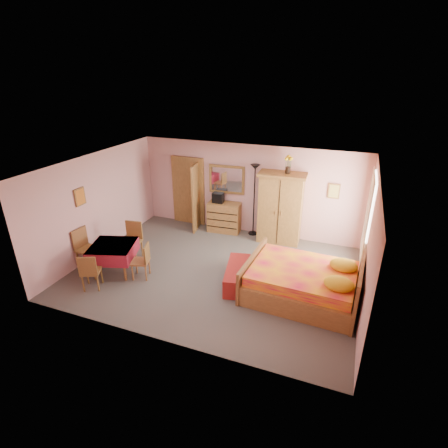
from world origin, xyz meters
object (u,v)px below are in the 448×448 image
at_px(floor_lamp, 254,201).
at_px(chest_of_drawers, 224,217).
at_px(wardrobe, 280,208).
at_px(bench, 237,275).
at_px(chair_south, 91,271).
at_px(chair_north, 132,242).
at_px(bed, 303,274).
at_px(chair_east, 140,261).
at_px(wall_mirror, 227,179).
at_px(chair_west, 88,249).
at_px(dining_table, 114,258).
at_px(sunflower_vase, 288,164).
at_px(stereo, 218,198).

bearing_deg(floor_lamp, chest_of_drawers, -171.84).
relative_size(wardrobe, bench, 1.53).
height_order(chair_south, chair_north, chair_north).
bearing_deg(floor_lamp, bed, -54.42).
xyz_separation_m(wardrobe, chair_east, (-2.57, -3.01, -0.57)).
bearing_deg(chair_south, bench, -0.88).
bearing_deg(bed, wall_mirror, 138.37).
xyz_separation_m(wall_mirror, wardrobe, (1.67, -0.27, -0.56)).
relative_size(wall_mirror, chair_north, 1.09).
relative_size(chair_west, chair_east, 1.17).
height_order(wardrobe, chair_north, wardrobe).
bearing_deg(chair_east, dining_table, 74.44).
xyz_separation_m(dining_table, chair_west, (-0.74, -0.03, 0.13)).
bearing_deg(sunflower_vase, chair_east, -131.49).
relative_size(chest_of_drawers, chair_north, 0.98).
relative_size(wall_mirror, chair_west, 1.07).
relative_size(floor_lamp, bench, 1.61).
xyz_separation_m(stereo, dining_table, (-1.42, -3.08, -0.68)).
bearing_deg(chair_south, chest_of_drawers, 41.90).
bearing_deg(wardrobe, chest_of_drawers, 175.20).
relative_size(dining_table, chair_south, 1.14).
distance_m(wall_mirror, stereo, 0.59).
bearing_deg(chair_north, sunflower_vase, -152.57).
xyz_separation_m(chest_of_drawers, chair_north, (-1.58, -2.41, 0.04)).
bearing_deg(sunflower_vase, wardrobe, -165.94).
relative_size(stereo, dining_table, 0.32).
relative_size(floor_lamp, chair_south, 2.42).
xyz_separation_m(stereo, wardrobe, (1.86, -0.05, -0.05)).
bearing_deg(wall_mirror, chair_north, -125.82).
distance_m(stereo, floor_lamp, 1.06).
bearing_deg(chair_north, stereo, -127.98).
bearing_deg(dining_table, chair_east, 2.09).
bearing_deg(chair_north, floor_lamp, -141.78).
relative_size(floor_lamp, dining_table, 2.13).
xyz_separation_m(stereo, bench, (1.47, -2.52, -0.82)).
bearing_deg(chair_west, chair_north, 137.03).
relative_size(stereo, wardrobe, 0.16).
bearing_deg(wardrobe, floor_lamp, 164.36).
relative_size(dining_table, chair_north, 1.01).
bearing_deg(floor_lamp, stereo, -172.73).
relative_size(floor_lamp, chair_north, 2.16).
bearing_deg(wall_mirror, wardrobe, -13.90).
bearing_deg(wall_mirror, stereo, -134.96).
xyz_separation_m(wall_mirror, chair_north, (-1.58, -2.62, -1.07)).
height_order(wardrobe, bed, wardrobe).
distance_m(bed, bench, 1.46).
bearing_deg(chair_south, sunflower_vase, 23.10).
bearing_deg(bed, chair_west, -169.68).
bearing_deg(sunflower_vase, chest_of_drawers, 179.00).
xyz_separation_m(chest_of_drawers, wall_mirror, (0.00, 0.21, 1.10)).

